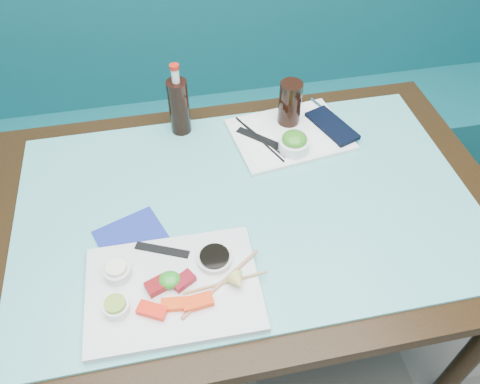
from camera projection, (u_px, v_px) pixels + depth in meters
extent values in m
cube|color=#0D5057|center=(211.00, 156.00, 2.16)|extent=(3.00, 0.55, 0.45)
cube|color=#0D5057|center=(198.00, 37.00, 1.96)|extent=(3.00, 0.12, 0.95)
cube|color=black|center=(247.00, 210.00, 1.28)|extent=(1.40, 0.90, 0.04)
cylinder|color=black|center=(474.00, 352.00, 1.40)|extent=(0.06, 0.06, 0.71)
cylinder|color=black|center=(60.00, 226.00, 1.72)|extent=(0.06, 0.06, 0.71)
cylinder|color=black|center=(377.00, 178.00, 1.88)|extent=(0.06, 0.06, 0.71)
cube|color=#58B0B0|center=(247.00, 204.00, 1.26)|extent=(1.22, 0.76, 0.01)
cube|color=silver|center=(173.00, 289.00, 1.07)|extent=(0.40, 0.29, 0.02)
cube|color=#FF1E0A|center=(152.00, 310.00, 1.01)|extent=(0.07, 0.06, 0.02)
cube|color=#FF410A|center=(175.00, 304.00, 1.02)|extent=(0.06, 0.04, 0.01)
cube|color=#FF370A|center=(198.00, 302.00, 1.03)|extent=(0.07, 0.04, 0.02)
cube|color=maroon|center=(159.00, 285.00, 1.06)|extent=(0.07, 0.05, 0.02)
cube|color=maroon|center=(183.00, 281.00, 1.06)|extent=(0.06, 0.06, 0.02)
ellipsoid|color=#279221|center=(170.00, 280.00, 1.06)|extent=(0.07, 0.06, 0.03)
cylinder|color=white|center=(117.00, 307.00, 1.01)|extent=(0.08, 0.08, 0.02)
cylinder|color=#7EB139|center=(115.00, 304.00, 1.00)|extent=(0.05, 0.05, 0.01)
cylinder|color=silver|center=(118.00, 272.00, 1.07)|extent=(0.07, 0.07, 0.03)
cylinder|color=white|center=(116.00, 268.00, 1.06)|extent=(0.05, 0.05, 0.01)
cylinder|color=silver|center=(215.00, 259.00, 1.10)|extent=(0.10, 0.10, 0.02)
cylinder|color=black|center=(215.00, 256.00, 1.10)|extent=(0.09, 0.09, 0.01)
cone|color=#D8CF66|center=(238.00, 282.00, 1.05)|extent=(0.05, 0.04, 0.04)
cube|color=black|center=(162.00, 250.00, 1.13)|extent=(0.13, 0.07, 0.00)
cylinder|color=#B57B55|center=(222.00, 283.00, 1.06)|extent=(0.20, 0.15, 0.01)
cylinder|color=#AB8650|center=(226.00, 282.00, 1.07)|extent=(0.20, 0.03, 0.01)
cube|color=white|center=(290.00, 135.00, 1.44)|extent=(0.37, 0.30, 0.01)
cube|color=white|center=(290.00, 133.00, 1.43)|extent=(0.36, 0.29, 0.00)
cylinder|color=white|center=(294.00, 145.00, 1.37)|extent=(0.11, 0.11, 0.04)
ellipsoid|color=#34861E|center=(295.00, 139.00, 1.35)|extent=(0.10, 0.10, 0.04)
cylinder|color=black|center=(290.00, 103.00, 1.42)|extent=(0.09, 0.09, 0.14)
cube|color=black|center=(332.00, 126.00, 1.45)|extent=(0.13, 0.19, 0.01)
cylinder|color=silver|center=(320.00, 106.00, 1.52)|extent=(0.04, 0.09, 0.01)
cylinder|color=black|center=(259.00, 139.00, 1.41)|extent=(0.10, 0.23, 0.01)
cylinder|color=black|center=(262.00, 138.00, 1.41)|extent=(0.10, 0.19, 0.01)
cube|color=black|center=(260.00, 139.00, 1.41)|extent=(0.13, 0.13, 0.00)
cylinder|color=black|center=(179.00, 107.00, 1.40)|extent=(0.07, 0.07, 0.18)
cylinder|color=white|center=(175.00, 75.00, 1.32)|extent=(0.03, 0.03, 0.04)
cylinder|color=red|center=(174.00, 67.00, 1.30)|extent=(0.04, 0.04, 0.01)
cube|color=navy|center=(134.00, 241.00, 1.17)|extent=(0.21, 0.21, 0.01)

